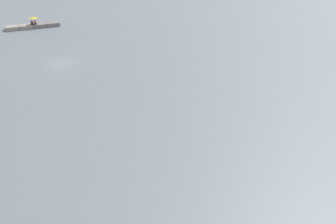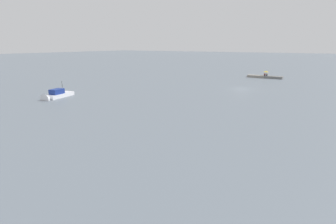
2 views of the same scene
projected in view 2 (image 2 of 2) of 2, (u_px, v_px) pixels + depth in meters
ground_plane at (241, 89)px, 54.78m from camera, size 500.00×500.00×0.00m
seawall_pier at (265, 77)px, 72.21m from camera, size 9.18×1.87×0.63m
person_seated_grey_left at (267, 75)px, 71.67m from camera, size 0.46×0.65×0.73m
person_seated_maroon_right at (265, 75)px, 71.97m from camera, size 0.46×0.65×0.73m
umbrella_open_yellow at (266, 71)px, 71.76m from camera, size 1.46×1.46×1.31m
motorboat_white_near at (56, 96)px, 45.32m from camera, size 2.93×6.29×3.40m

